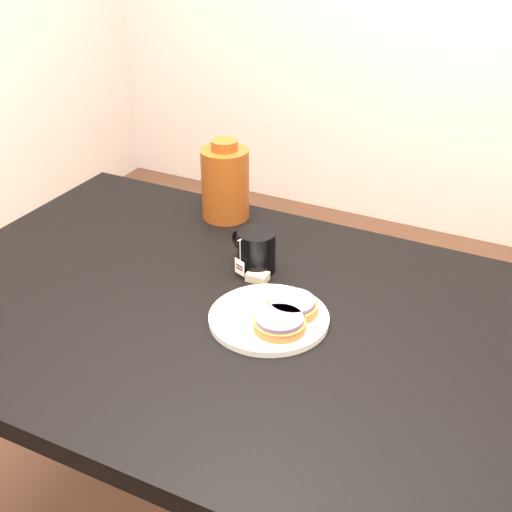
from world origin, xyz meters
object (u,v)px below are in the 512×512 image
Objects in this scene: bagel_package at (225,182)px; bagel_back at (292,306)px; mug at (256,251)px; bagel_front at (280,323)px; table at (244,347)px; teabag_pouch at (258,277)px; plate at (269,318)px.

bagel_back is at bearing -44.70° from bagel_package.
bagel_back is at bearing -18.84° from mug.
bagel_back is at bearing 93.31° from bagel_front.
table is 0.22m from mug.
mug is at bearing 138.40° from bagel_back.
bagel_package is (-0.21, 0.24, 0.08)m from teabag_pouch.
bagel_package is (-0.19, 0.20, 0.05)m from mug.
plate is 0.15m from teabag_pouch.
bagel_front is 2.37× the size of teabag_pouch.
bagel_package reaches higher than mug.
plate is 2.20× the size of bagel_front.
mug is (-0.15, 0.13, 0.02)m from bagel_back.
plate is at bearing -54.75° from teabag_pouch.
bagel_front is 0.81× the size of mug.
bagel_back is at bearing 46.64° from plate.
plate is 0.05m from bagel_back.
teabag_pouch is at bearing 129.11° from bagel_front.
teabag_pouch is at bearing 143.24° from bagel_back.
teabag_pouch is 0.33m from bagel_package.
plate is 0.05m from bagel_front.
bagel_front is at bearing -29.46° from mug.
plate is at bearing 142.02° from bagel_front.
plate is at bearing -2.36° from table.
teabag_pouch is (-0.13, 0.16, -0.02)m from bagel_front.
bagel_back is at bearing -36.76° from teabag_pouch.
mug is at bearing 124.50° from plate.
mug reaches higher than bagel_back.
bagel_back is 0.20m from mug.
bagel_back is 0.06m from bagel_front.
plate is 5.21× the size of teabag_pouch.
table is 0.47m from bagel_package.
bagel_front reaches higher than plate.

